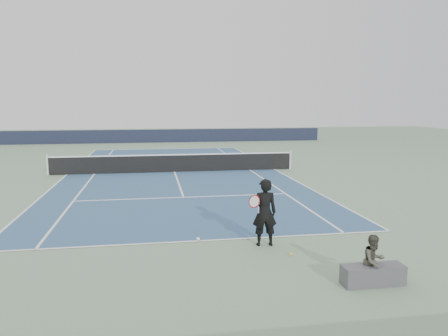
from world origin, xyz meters
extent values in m
plane|color=gray|center=(0.00, 0.00, 0.00)|extent=(80.00, 80.00, 0.00)
cube|color=#335378|center=(0.00, 0.00, 0.01)|extent=(10.97, 23.77, 0.01)
cylinder|color=silver|center=(-6.40, 0.00, 0.54)|extent=(0.10, 0.10, 1.07)
cylinder|color=silver|center=(6.40, 0.00, 0.54)|extent=(0.10, 0.10, 1.07)
cube|color=black|center=(0.00, 0.00, 0.46)|extent=(12.80, 0.03, 0.90)
cube|color=white|center=(0.00, 0.00, 0.93)|extent=(12.80, 0.04, 0.06)
cube|color=black|center=(0.00, 17.88, 0.60)|extent=(30.00, 0.25, 1.20)
imported|color=black|center=(1.62, -12.47, 0.87)|extent=(0.69, 0.51, 1.75)
torus|color=maroon|center=(1.34, -12.52, 1.18)|extent=(0.34, 0.18, 0.36)
cylinder|color=white|center=(1.34, -12.52, 1.18)|extent=(0.29, 0.14, 0.32)
cylinder|color=white|center=(1.46, -12.49, 0.92)|extent=(0.08, 0.13, 0.27)
sphere|color=yellow|center=(2.07, -13.34, 0.04)|extent=(0.07, 0.07, 0.07)
cube|color=#4C4C50|center=(3.16, -15.24, 0.20)|extent=(1.33, 0.75, 0.41)
imported|color=#434135|center=(3.16, -15.24, 0.50)|extent=(0.62, 0.55, 1.08)
camera|label=1|loc=(-1.20, -23.02, 3.65)|focal=35.00mm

